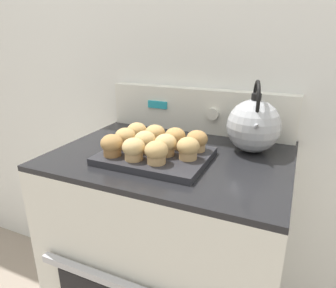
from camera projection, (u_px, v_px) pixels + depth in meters
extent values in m
cube|color=silver|center=(204.00, 64.00, 1.22)|extent=(8.00, 0.05, 2.40)
cube|color=silver|center=(172.00, 263.00, 1.19)|extent=(0.79, 0.60, 0.91)
cube|color=#B2B2B7|center=(128.00, 288.00, 0.86)|extent=(0.63, 0.02, 0.02)
cube|color=black|center=(172.00, 155.00, 1.04)|extent=(0.79, 0.60, 0.02)
cube|color=silver|center=(199.00, 110.00, 1.24)|extent=(0.77, 0.05, 0.18)
cube|color=teal|center=(157.00, 105.00, 1.27)|extent=(0.09, 0.01, 0.03)
cylinder|color=silver|center=(213.00, 114.00, 1.18)|extent=(0.05, 0.02, 0.05)
cylinder|color=silver|center=(239.00, 117.00, 1.14)|extent=(0.05, 0.02, 0.05)
cylinder|color=silver|center=(267.00, 119.00, 1.10)|extent=(0.05, 0.02, 0.05)
cube|color=#28282D|center=(155.00, 156.00, 0.97)|extent=(0.34, 0.27, 0.02)
cylinder|color=olive|center=(112.00, 151.00, 0.94)|extent=(0.06, 0.06, 0.03)
ellipsoid|color=#B2844C|center=(112.00, 143.00, 0.93)|extent=(0.07, 0.07, 0.06)
cylinder|color=tan|center=(134.00, 155.00, 0.91)|extent=(0.06, 0.06, 0.03)
ellipsoid|color=tan|center=(134.00, 147.00, 0.90)|extent=(0.07, 0.07, 0.06)
cylinder|color=tan|center=(156.00, 158.00, 0.89)|extent=(0.06, 0.06, 0.03)
ellipsoid|color=tan|center=(156.00, 150.00, 0.88)|extent=(0.07, 0.07, 0.06)
cylinder|color=#A37A4C|center=(126.00, 143.00, 1.01)|extent=(0.06, 0.06, 0.03)
ellipsoid|color=tan|center=(125.00, 136.00, 1.00)|extent=(0.07, 0.07, 0.06)
cylinder|color=#A37A4C|center=(145.00, 147.00, 0.98)|extent=(0.06, 0.06, 0.03)
ellipsoid|color=tan|center=(145.00, 139.00, 0.97)|extent=(0.07, 0.07, 0.06)
cylinder|color=tan|center=(166.00, 150.00, 0.95)|extent=(0.06, 0.06, 0.03)
ellipsoid|color=tan|center=(166.00, 143.00, 0.94)|extent=(0.07, 0.07, 0.06)
cylinder|color=tan|center=(188.00, 154.00, 0.92)|extent=(0.06, 0.06, 0.03)
ellipsoid|color=tan|center=(188.00, 146.00, 0.91)|extent=(0.07, 0.07, 0.06)
cylinder|color=olive|center=(137.00, 137.00, 1.07)|extent=(0.06, 0.06, 0.03)
ellipsoid|color=tan|center=(137.00, 130.00, 1.06)|extent=(0.07, 0.07, 0.06)
cylinder|color=tan|center=(155.00, 140.00, 1.04)|extent=(0.06, 0.06, 0.03)
ellipsoid|color=tan|center=(155.00, 133.00, 1.04)|extent=(0.07, 0.07, 0.06)
cylinder|color=tan|center=(175.00, 143.00, 1.01)|extent=(0.06, 0.06, 0.03)
ellipsoid|color=tan|center=(175.00, 136.00, 1.00)|extent=(0.07, 0.07, 0.06)
cylinder|color=tan|center=(197.00, 146.00, 0.98)|extent=(0.06, 0.06, 0.03)
ellipsoid|color=#B2844C|center=(197.00, 139.00, 0.98)|extent=(0.07, 0.07, 0.06)
sphere|color=#ADAFB5|center=(254.00, 126.00, 1.01)|extent=(0.18, 0.18, 0.18)
cylinder|color=black|center=(256.00, 97.00, 0.98)|extent=(0.03, 0.03, 0.02)
cone|color=#ADAFB5|center=(257.00, 127.00, 0.93)|extent=(0.06, 0.08, 0.07)
torus|color=black|center=(256.00, 101.00, 0.98)|extent=(0.04, 0.14, 0.14)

